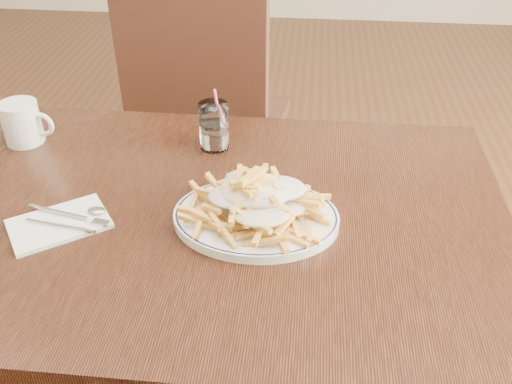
# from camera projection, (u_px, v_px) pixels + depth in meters

# --- Properties ---
(table) EXTENTS (1.20, 0.80, 0.75)m
(table) POSITION_uv_depth(u_px,v_px,m) (204.00, 241.00, 1.16)
(table) COLOR black
(table) RESTS_ON ground
(chair_far) EXTENTS (0.51, 0.51, 0.99)m
(chair_far) POSITION_uv_depth(u_px,v_px,m) (206.00, 111.00, 1.88)
(chair_far) COLOR black
(chair_far) RESTS_ON ground
(fries_plate) EXTENTS (0.39, 0.36, 0.02)m
(fries_plate) POSITION_uv_depth(u_px,v_px,m) (256.00, 217.00, 1.08)
(fries_plate) COLOR white
(fries_plate) RESTS_ON table
(loaded_fries) EXTENTS (0.30, 0.28, 0.08)m
(loaded_fries) POSITION_uv_depth(u_px,v_px,m) (256.00, 196.00, 1.05)
(loaded_fries) COLOR gold
(loaded_fries) RESTS_ON fries_plate
(napkin) EXTENTS (0.21, 0.20, 0.01)m
(napkin) POSITION_uv_depth(u_px,v_px,m) (59.00, 224.00, 1.07)
(napkin) COLOR white
(napkin) RESTS_ON table
(cutlery) EXTENTS (0.18, 0.08, 0.01)m
(cutlery) POSITION_uv_depth(u_px,v_px,m) (59.00, 219.00, 1.07)
(cutlery) COLOR silver
(cutlery) RESTS_ON napkin
(water_glass) EXTENTS (0.07, 0.07, 0.15)m
(water_glass) POSITION_uv_depth(u_px,v_px,m) (214.00, 129.00, 1.29)
(water_glass) COLOR white
(water_glass) RESTS_ON table
(coffee_mug) EXTENTS (0.12, 0.09, 0.10)m
(coffee_mug) POSITION_uv_depth(u_px,v_px,m) (23.00, 123.00, 1.31)
(coffee_mug) COLOR white
(coffee_mug) RESTS_ON table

